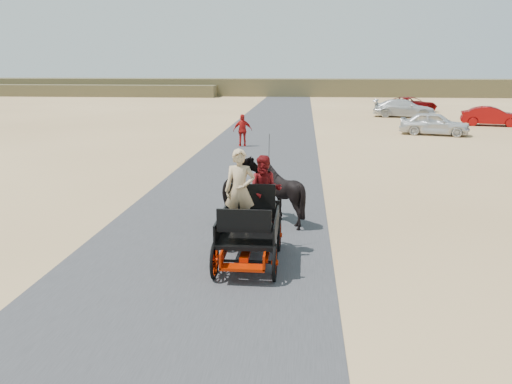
# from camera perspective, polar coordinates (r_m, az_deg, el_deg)

# --- Properties ---
(ground) EXTENTS (140.00, 140.00, 0.00)m
(ground) POSITION_cam_1_polar(r_m,az_deg,el_deg) (12.38, -5.52, -5.78)
(ground) COLOR tan
(road) EXTENTS (6.00, 140.00, 0.01)m
(road) POSITION_cam_1_polar(r_m,az_deg,el_deg) (12.38, -5.52, -5.76)
(road) COLOR #38383A
(road) RESTS_ON ground
(ridge_far) EXTENTS (140.00, 6.00, 2.40)m
(ridge_far) POSITION_cam_1_polar(r_m,az_deg,el_deg) (73.51, 3.81, 11.86)
(ridge_far) COLOR brown
(ridge_far) RESTS_ON ground
(ridge_near) EXTENTS (40.00, 4.00, 1.60)m
(ridge_near) POSITION_cam_1_polar(r_m,az_deg,el_deg) (76.63, -19.77, 10.87)
(ridge_near) COLOR brown
(ridge_near) RESTS_ON ground
(carriage) EXTENTS (1.30, 2.40, 0.72)m
(carriage) POSITION_cam_1_polar(r_m,az_deg,el_deg) (11.03, -0.81, -6.28)
(carriage) COLOR black
(carriage) RESTS_ON ground
(horse_left) EXTENTS (0.91, 2.01, 1.70)m
(horse_left) POSITION_cam_1_polar(r_m,az_deg,el_deg) (13.80, -1.71, 0.06)
(horse_left) COLOR black
(horse_left) RESTS_ON ground
(horse_right) EXTENTS (1.37, 1.54, 1.70)m
(horse_right) POSITION_cam_1_polar(r_m,az_deg,el_deg) (13.70, 2.85, -0.04)
(horse_right) COLOR black
(horse_right) RESTS_ON ground
(driver_man) EXTENTS (0.66, 0.43, 1.80)m
(driver_man) POSITION_cam_1_polar(r_m,az_deg,el_deg) (10.73, -1.86, 0.17)
(driver_man) COLOR tan
(driver_man) RESTS_ON carriage
(passenger_woman) EXTENTS (0.77, 0.60, 1.58)m
(passenger_woman) POSITION_cam_1_polar(r_m,az_deg,el_deg) (11.24, 1.03, 0.24)
(passenger_woman) COLOR #660C0F
(passenger_woman) RESTS_ON carriage
(pedestrian) EXTENTS (1.07, 0.60, 1.73)m
(pedestrian) POSITION_cam_1_polar(r_m,az_deg,el_deg) (26.89, -1.53, 7.06)
(pedestrian) COLOR red
(pedestrian) RESTS_ON ground
(car_a) EXTENTS (4.48, 2.75, 1.42)m
(car_a) POSITION_cam_1_polar(r_m,az_deg,el_deg) (33.41, 19.72, 7.38)
(car_a) COLOR silver
(car_a) RESTS_ON ground
(car_b) EXTENTS (4.36, 2.35, 1.36)m
(car_b) POSITION_cam_1_polar(r_m,az_deg,el_deg) (40.14, 25.32, 7.83)
(car_b) COLOR maroon
(car_b) RESTS_ON ground
(car_c) EXTENTS (5.39, 3.06, 1.47)m
(car_c) POSITION_cam_1_polar(r_m,az_deg,el_deg) (44.37, 16.57, 9.16)
(car_c) COLOR silver
(car_c) RESTS_ON ground
(car_d) EXTENTS (5.52, 4.04, 1.39)m
(car_d) POSITION_cam_1_polar(r_m,az_deg,el_deg) (49.61, 17.27, 9.54)
(car_d) COLOR maroon
(car_d) RESTS_ON ground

